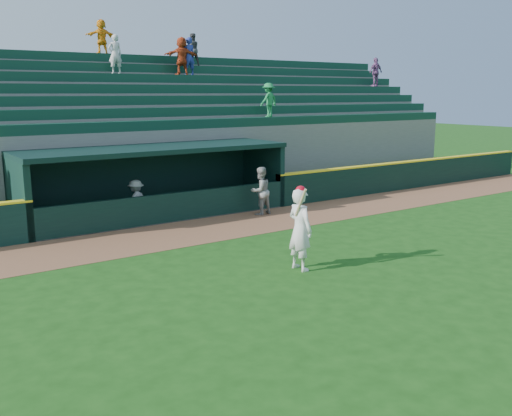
# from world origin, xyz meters

# --- Properties ---
(ground) EXTENTS (120.00, 120.00, 0.00)m
(ground) POSITION_xyz_m (0.00, 0.00, 0.00)
(ground) COLOR #194611
(ground) RESTS_ON ground
(warning_track) EXTENTS (40.00, 3.00, 0.01)m
(warning_track) POSITION_xyz_m (0.00, 4.90, 0.01)
(warning_track) COLOR brown
(warning_track) RESTS_ON ground
(field_wall_right) EXTENTS (15.50, 0.30, 1.20)m
(field_wall_right) POSITION_xyz_m (12.25, 6.55, 0.60)
(field_wall_right) COLOR black
(field_wall_right) RESTS_ON ground
(wall_stripe_right) EXTENTS (15.50, 0.32, 0.06)m
(wall_stripe_right) POSITION_xyz_m (12.25, 6.55, 1.23)
(wall_stripe_right) COLOR yellow
(wall_stripe_right) RESTS_ON field_wall_right
(dugout_player_front) EXTENTS (0.91, 0.75, 1.72)m
(dugout_player_front) POSITION_xyz_m (3.14, 5.80, 0.86)
(dugout_player_front) COLOR gray
(dugout_player_front) RESTS_ON ground
(dugout_player_inside) EXTENTS (1.07, 0.87, 1.45)m
(dugout_player_inside) POSITION_xyz_m (-1.00, 7.17, 0.72)
(dugout_player_inside) COLOR #A6A6A1
(dugout_player_inside) RESTS_ON ground
(dugout) EXTENTS (9.40, 2.80, 2.46)m
(dugout) POSITION_xyz_m (0.00, 8.00, 1.36)
(dugout) COLOR slate
(dugout) RESTS_ON ground
(stands) EXTENTS (34.50, 6.28, 7.42)m
(stands) POSITION_xyz_m (0.00, 12.57, 2.40)
(stands) COLOR slate
(stands) RESTS_ON ground
(batter_at_plate) EXTENTS (0.53, 0.86, 2.12)m
(batter_at_plate) POSITION_xyz_m (0.17, -0.03, 1.05)
(batter_at_plate) COLOR silver
(batter_at_plate) RESTS_ON ground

